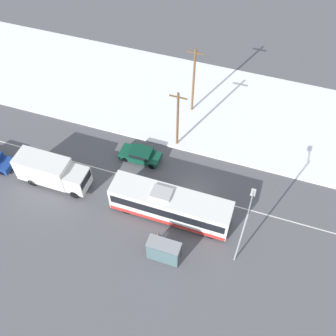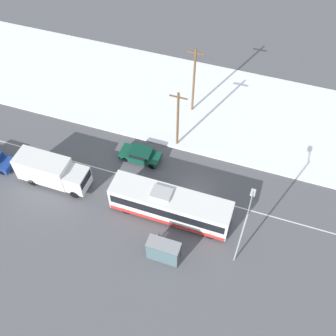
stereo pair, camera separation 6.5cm
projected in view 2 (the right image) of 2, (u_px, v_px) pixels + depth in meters
The scene contains 11 objects.
ground_plane at pixel (194, 195), 37.91m from camera, with size 120.00×120.00×0.00m, color #56565B.
snow_lot at pixel (225, 109), 45.27m from camera, with size 80.00×15.02×0.12m.
lane_marking_center at pixel (194, 195), 37.91m from camera, with size 60.00×0.12×0.00m.
city_bus at pixel (170, 205), 35.32m from camera, with size 11.01×2.57×3.20m.
box_truck at pixel (51, 171), 37.58m from camera, with size 7.09×2.30×3.09m.
sedan_car at pixel (141, 154), 40.13m from camera, with size 4.17×1.80×1.35m.
pedestrian_at_stop at pixel (158, 238), 33.88m from camera, with size 0.60×0.27×1.68m.
bus_shelter at pixel (163, 251), 32.38m from camera, with size 2.80×1.20×2.40m.
streetlamp at pixel (243, 228), 30.37m from camera, with size 0.36×2.56×7.33m.
utility_pole_roadside at pixel (178, 119), 39.13m from camera, with size 1.80×0.24×7.05m.
utility_pole_snowlot at pixel (194, 80), 41.91m from camera, with size 1.80×0.24×8.27m.
Camera 2 is at (4.56, -21.21, 31.30)m, focal length 42.00 mm.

